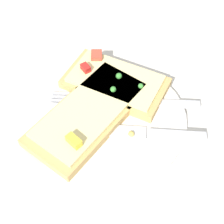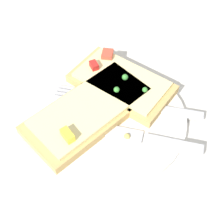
{
  "view_description": "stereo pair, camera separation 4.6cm",
  "coord_description": "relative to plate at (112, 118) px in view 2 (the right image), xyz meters",
  "views": [
    {
      "loc": [
        -0.24,
        -0.15,
        0.38
      ],
      "look_at": [
        0.0,
        0.0,
        0.02
      ],
      "focal_mm": 50.0,
      "sensor_mm": 36.0,
      "label": 1
    },
    {
      "loc": [
        -0.21,
        -0.18,
        0.38
      ],
      "look_at": [
        0.0,
        0.0,
        0.02
      ],
      "focal_mm": 50.0,
      "sensor_mm": 36.0,
      "label": 2
    }
  ],
  "objects": [
    {
      "name": "ground_plane",
      "position": [
        0.0,
        0.0,
        -0.01
      ],
      "size": [
        4.0,
        4.0,
        0.0
      ],
      "primitive_type": "plane",
      "color": "beige"
    },
    {
      "name": "plate",
      "position": [
        0.0,
        0.0,
        0.0
      ],
      "size": [
        0.22,
        0.22,
        0.01
      ],
      "color": "silver",
      "rests_on": "ground"
    },
    {
      "name": "fork",
      "position": [
        0.03,
        0.01,
        0.01
      ],
      "size": [
        0.13,
        0.21,
        0.01
      ],
      "rotation": [
        0.0,
        0.0,
        8.35
      ],
      "color": "#B7B7BC",
      "rests_on": "plate"
    },
    {
      "name": "knife",
      "position": [
        -0.01,
        -0.06,
        0.01
      ],
      "size": [
        0.11,
        0.2,
        0.01
      ],
      "rotation": [
        0.0,
        0.0,
        8.33
      ],
      "color": "#B7B7BC",
      "rests_on": "plate"
    },
    {
      "name": "pizza_slice_main",
      "position": [
        -0.02,
        0.03,
        0.02
      ],
      "size": [
        0.21,
        0.11,
        0.03
      ],
      "rotation": [
        0.0,
        0.0,
        3.05
      ],
      "color": "tan",
      "rests_on": "plate"
    },
    {
      "name": "pizza_slice_corner",
      "position": [
        0.05,
        0.03,
        0.02
      ],
      "size": [
        0.1,
        0.17,
        0.03
      ],
      "rotation": [
        0.0,
        0.0,
        1.66
      ],
      "color": "tan",
      "rests_on": "plate"
    },
    {
      "name": "crumb_scatter",
      "position": [
        -0.0,
        0.0,
        0.01
      ],
      "size": [
        0.07,
        0.13,
        0.01
      ],
      "color": "tan",
      "rests_on": "plate"
    }
  ]
}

